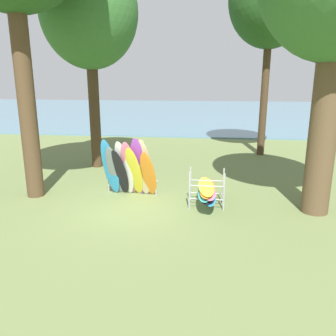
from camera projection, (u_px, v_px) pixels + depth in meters
ground_plane at (129, 206)px, 11.41m from camera, size 80.00×80.00×0.00m
lake_water at (188, 112)px, 41.37m from camera, size 80.00×36.00×0.10m
tree_far_left_back at (89, 13)px, 14.75m from camera, size 4.22×4.22×9.30m
leaning_board_pile at (129, 170)px, 12.02m from camera, size 2.03×1.06×2.23m
board_storage_rack at (207, 190)px, 11.29m from camera, size 1.15×2.13×1.25m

